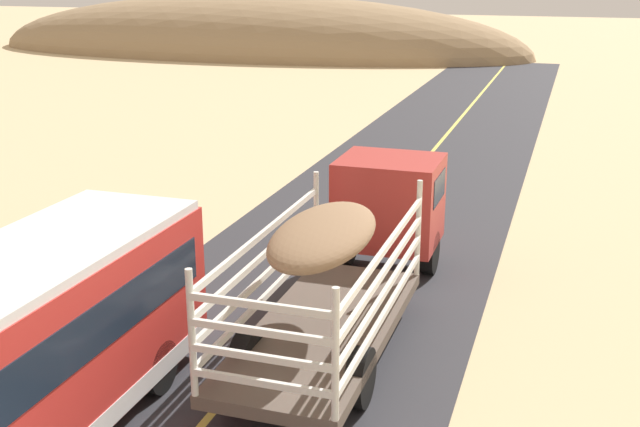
{
  "coord_description": "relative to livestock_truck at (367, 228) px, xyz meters",
  "views": [
    {
      "loc": [
        5.58,
        -5.43,
        7.54
      ],
      "look_at": [
        0.0,
        11.69,
        1.86
      ],
      "focal_mm": 44.62,
      "sensor_mm": 36.0,
      "label": 1
    }
  ],
  "objects": [
    {
      "name": "livestock_truck",
      "position": [
        0.0,
        0.0,
        0.0
      ],
      "size": [
        2.53,
        9.7,
        3.02
      ],
      "color": "#B2332D",
      "rests_on": "road_surface"
    },
    {
      "name": "distant_hill",
      "position": [
        -23.97,
        49.82,
        -1.79
      ],
      "size": [
        49.65,
        17.69,
        9.89
      ],
      "primitive_type": "ellipsoid",
      "color": "#997C5A",
      "rests_on": "ground"
    }
  ]
}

